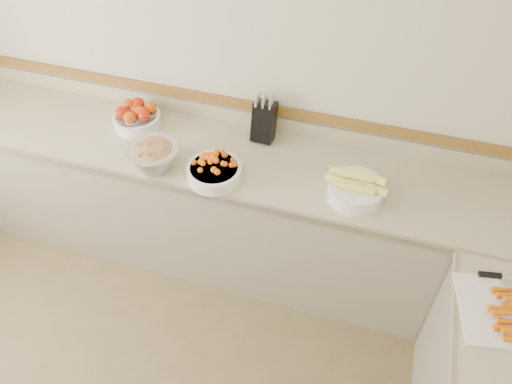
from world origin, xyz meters
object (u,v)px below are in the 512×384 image
(tomato_bowl, at_px, (137,117))
(corn_bowl, at_px, (356,188))
(cherry_tomato_bowl, at_px, (214,170))
(knife_block, at_px, (264,121))
(rhubarb_bowl, at_px, (154,155))

(tomato_bowl, bearing_deg, corn_bowl, -9.22)
(tomato_bowl, height_order, cherry_tomato_bowl, cherry_tomato_bowl)
(knife_block, relative_size, cherry_tomato_bowl, 1.03)
(corn_bowl, bearing_deg, knife_block, 150.84)
(cherry_tomato_bowl, xyz_separation_m, corn_bowl, (0.76, 0.08, 0.01))
(knife_block, xyz_separation_m, cherry_tomato_bowl, (-0.16, -0.41, -0.07))
(knife_block, xyz_separation_m, tomato_bowl, (-0.77, -0.11, -0.06))
(knife_block, xyz_separation_m, rhubarb_bowl, (-0.51, -0.43, -0.04))
(knife_block, height_order, tomato_bowl, knife_block)
(cherry_tomato_bowl, bearing_deg, tomato_bowl, 153.74)
(cherry_tomato_bowl, xyz_separation_m, rhubarb_bowl, (-0.34, -0.02, 0.03))
(knife_block, distance_m, tomato_bowl, 0.79)
(cherry_tomato_bowl, distance_m, rhubarb_bowl, 0.35)
(knife_block, bearing_deg, cherry_tomato_bowl, -111.16)
(knife_block, height_order, corn_bowl, knife_block)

